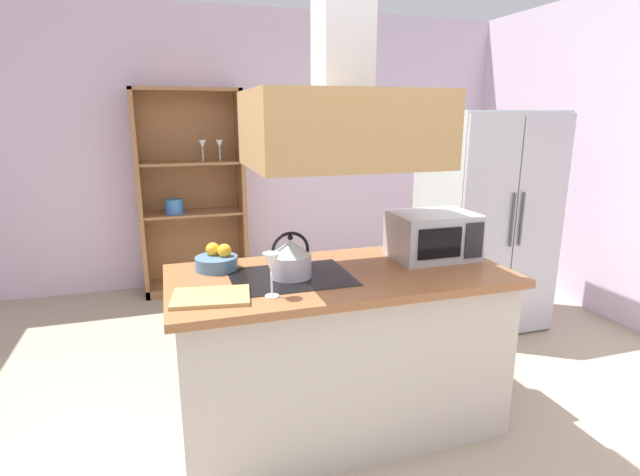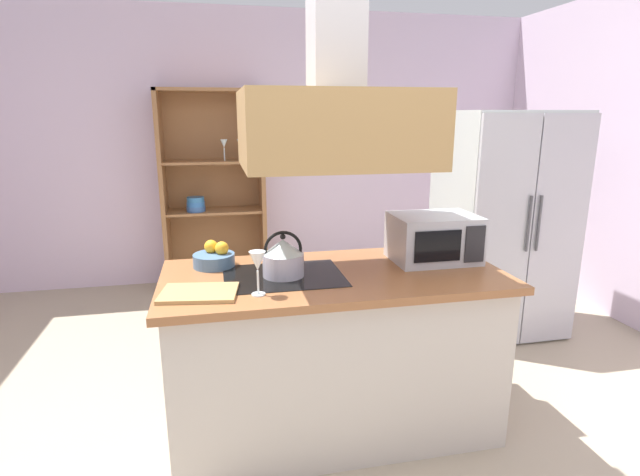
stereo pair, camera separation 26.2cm
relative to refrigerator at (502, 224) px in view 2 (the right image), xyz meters
The scene contains 11 objects.
ground_plane 2.38m from the refrigerator, 146.03° to the right, with size 7.80×7.80×0.00m, color tan.
wall_back 2.59m from the refrigerator, 136.36° to the left, with size 6.00×0.12×2.70m, color silver.
kitchen_island 1.95m from the refrigerator, 147.51° to the right, with size 1.76×0.84×0.90m.
range_hood 2.10m from the refrigerator, 147.51° to the right, with size 0.90×0.70×1.25m.
refrigerator is the anchor object (origin of this frame).
dish_cabinet 2.69m from the refrigerator, 145.10° to the left, with size 0.98×0.40×1.93m.
kettle 2.13m from the refrigerator, 151.33° to the right, with size 0.21×0.21×0.23m.
cutting_board 2.58m from the refrigerator, 152.14° to the right, with size 0.34×0.24×0.02m, color tan.
microwave 1.37m from the refrigerator, 137.64° to the right, with size 0.46×0.35×0.26m.
wine_glass_on_counter 2.39m from the refrigerator, 147.95° to the right, with size 0.08×0.08×0.21m.
fruit_bowl 2.34m from the refrigerator, 160.67° to the right, with size 0.22×0.22×0.14m.
Camera 2 is at (-0.34, -2.14, 1.70)m, focal length 27.61 mm.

